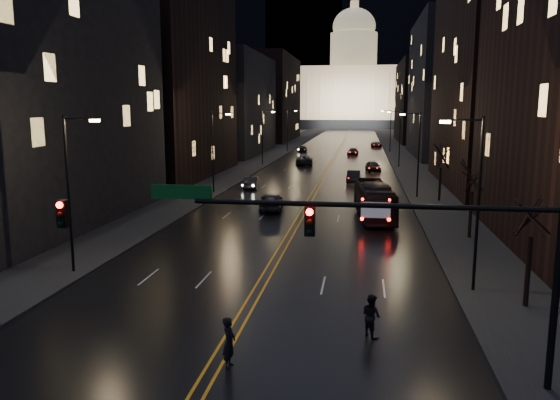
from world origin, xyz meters
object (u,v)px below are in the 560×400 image
at_px(traffic_signal, 382,238).
at_px(pedestrian_b, 371,316).
at_px(receding_car_a, 353,176).
at_px(pedestrian_a, 229,343).
at_px(oncoming_car_a, 271,201).
at_px(oncoming_car_b, 252,183).
at_px(bus, 374,201).

height_order(traffic_signal, pedestrian_b, traffic_signal).
bearing_deg(receding_car_a, traffic_signal, -86.58).
bearing_deg(pedestrian_a, oncoming_car_a, 7.09).
xyz_separation_m(oncoming_car_a, receding_car_a, (7.18, 20.67, -0.10)).
height_order(oncoming_car_a, oncoming_car_b, oncoming_car_a).
bearing_deg(receding_car_a, oncoming_car_a, -107.67).
height_order(bus, pedestrian_a, bus).
bearing_deg(oncoming_car_a, oncoming_car_b, -75.85).
bearing_deg(pedestrian_a, bus, -10.86).
distance_m(oncoming_car_a, pedestrian_a, 30.90).
bearing_deg(oncoming_car_b, oncoming_car_a, 103.25).
height_order(traffic_signal, oncoming_car_b, traffic_signal).
bearing_deg(traffic_signal, receding_car_a, 91.93).
relative_size(oncoming_car_b, pedestrian_b, 2.42).
distance_m(oncoming_car_b, receding_car_a, 13.92).
xyz_separation_m(bus, oncoming_car_a, (-9.32, 2.00, -0.66)).
relative_size(bus, receding_car_a, 2.38).
bearing_deg(pedestrian_a, pedestrian_b, -55.07).
distance_m(oncoming_car_b, pedestrian_b, 42.39).
xyz_separation_m(traffic_signal, receding_car_a, (-1.73, 51.54, -4.35)).
bearing_deg(pedestrian_b, pedestrian_a, 84.54).
bearing_deg(traffic_signal, bus, 89.20).
bearing_deg(traffic_signal, oncoming_car_b, 106.97).
bearing_deg(bus, oncoming_car_b, 126.97).
bearing_deg(oncoming_car_b, pedestrian_a, 94.73).
height_order(traffic_signal, pedestrian_a, traffic_signal).
bearing_deg(oncoming_car_b, bus, 126.73).
relative_size(bus, pedestrian_b, 5.96).
xyz_separation_m(oncoming_car_b, receding_car_a, (11.69, 7.55, 0.02)).
xyz_separation_m(bus, receding_car_a, (-2.14, 22.66, -0.76)).
bearing_deg(pedestrian_b, oncoming_car_a, -22.11).
distance_m(traffic_signal, pedestrian_b, 5.61).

